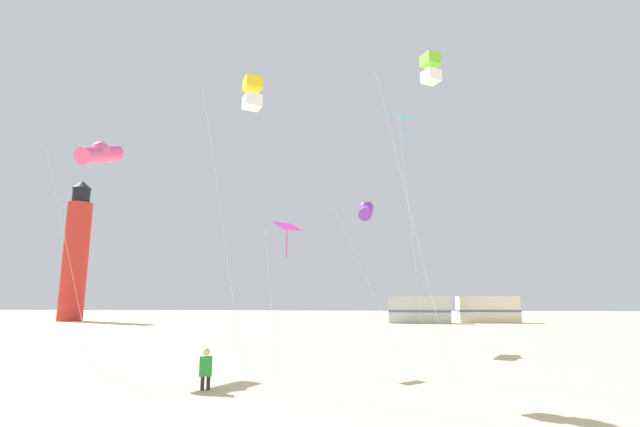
% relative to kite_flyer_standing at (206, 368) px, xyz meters
% --- Properties ---
extents(kite_flyer_standing, '(0.44, 0.56, 1.16)m').
position_rel_kite_flyer_standing_xyz_m(kite_flyer_standing, '(0.00, 0.00, 0.00)').
color(kite_flyer_standing, '#238438').
rests_on(kite_flyer_standing, ground).
extents(kite_tube_violet, '(3.29, 3.01, 7.96)m').
position_rel_kite_flyer_standing_xyz_m(kite_tube_violet, '(4.41, 12.15, 6.64)').
color(kite_tube_violet, silver).
rests_on(kite_tube_violet, ground).
extents(kite_diamond_magenta, '(1.52, 1.52, 5.43)m').
position_rel_kite_flyer_standing_xyz_m(kite_diamond_magenta, '(1.39, 4.43, 4.45)').
color(kite_diamond_magenta, silver).
rests_on(kite_diamond_magenta, ground).
extents(kite_box_lime, '(2.57, 2.57, 11.98)m').
position_rel_kite_flyer_standing_xyz_m(kite_box_lime, '(7.06, 4.41, 10.76)').
color(kite_box_lime, silver).
rests_on(kite_box_lime, ground).
extents(kite_diamond_cyan, '(1.26, 1.26, 13.68)m').
position_rel_kite_flyer_standing_xyz_m(kite_diamond_cyan, '(6.79, 14.42, 12.15)').
color(kite_diamond_cyan, silver).
rests_on(kite_diamond_cyan, ground).
extents(kite_tube_rainbow, '(2.78, 2.70, 9.11)m').
position_rel_kite_flyer_standing_xyz_m(kite_tube_rainbow, '(-6.48, 4.52, 7.80)').
color(kite_tube_rainbow, silver).
rests_on(kite_tube_rainbow, ground).
extents(kite_box_gold, '(2.15, 2.07, 10.34)m').
position_rel_kite_flyer_standing_xyz_m(kite_box_gold, '(0.45, 2.41, 9.13)').
color(kite_box_gold, silver).
rests_on(kite_box_gold, ground).
extents(lighthouse_distant, '(2.80, 2.80, 16.80)m').
position_rel_kite_flyer_standing_xyz_m(lighthouse_distant, '(-30.28, 39.29, 7.22)').
color(lighthouse_distant, red).
rests_on(lighthouse_distant, ground).
extents(rv_van_silver, '(6.56, 2.70, 2.80)m').
position_rel_kite_flyer_standing_xyz_m(rv_van_silver, '(9.67, 38.61, 0.78)').
color(rv_van_silver, '#B7BABF').
rests_on(rv_van_silver, ground).
extents(rv_van_cream, '(6.49, 2.48, 2.80)m').
position_rel_kite_flyer_standing_xyz_m(rv_van_cream, '(17.27, 40.72, 0.78)').
color(rv_van_cream, beige).
rests_on(rv_van_cream, ground).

